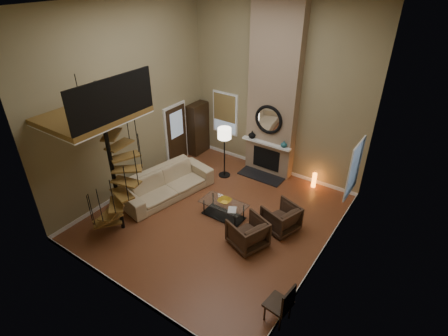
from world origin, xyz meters
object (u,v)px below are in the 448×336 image
Objects in this scene: coffee_table at (224,208)px; floor_lamp at (224,137)px; sofa at (167,183)px; accent_lamp at (314,180)px; hutch at (198,128)px; side_chair at (282,304)px; armchair_far at (250,235)px; armchair_near at (283,219)px.

coffee_table is 2.46m from floor_lamp.
accent_lamp is at bearing -38.83° from sofa.
hutch is 1.89× the size of side_chair.
hutch reaches higher than floor_lamp.
coffee_table is (-1.20, 0.60, -0.07)m from armchair_far.
armchair_far is at bearing -38.05° from hutch.
armchair_far is at bearing -44.94° from floor_lamp.
sofa is at bearing -63.90° from armchair_near.
sofa is 3.34× the size of armchair_far.
floor_lamp is 5.72m from side_chair.
side_chair is (4.06, -3.93, -0.89)m from floor_lamp.
sofa reaches higher than armchair_near.
sofa is 1.63× the size of floor_lamp.
armchair_far reaches higher than accent_lamp.
floor_lamp reaches higher than coffee_table.
side_chair reaches higher than accent_lamp.
sofa reaches higher than accent_lamp.
hutch reaches higher than side_chair.
hutch is 0.66× the size of sofa.
armchair_far is 3.58m from floor_lamp.
hutch is 7.53m from side_chair.
armchair_near is 2.44m from accent_lamp.
side_chair is at bearing 67.84° from armchair_far.
side_chair is (2.84, -2.12, 0.24)m from coffee_table.
coffee_table is 2.68× the size of accent_lamp.
accent_lamp is at bearing 105.07° from side_chair.
side_chair is (5.80, -4.77, -0.42)m from hutch.
coffee_table is at bearing -57.36° from armchair_near.
armchair_near is 1.72× the size of accent_lamp.
floor_lamp is at bearing -159.12° from accent_lamp.
armchair_near is 1.10m from armchair_far.
armchair_near is at bearing 14.20° from coffee_table.
armchair_near is (4.58, -2.25, -0.60)m from hutch.
hutch reaches higher than accent_lamp.
floor_lamp reaches higher than accent_lamp.
hutch is at bearing 154.14° from floor_lamp.
sofa is 2.20× the size of coffee_table.
floor_lamp is (-2.42, 2.42, 1.06)m from armchair_far.
sofa is at bearing -113.31° from floor_lamp.
accent_lamp is (-0.12, 2.44, -0.10)m from armchair_near.
coffee_table is (2.03, 0.08, -0.11)m from sofa.
sofa is 3.42× the size of armchair_near.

